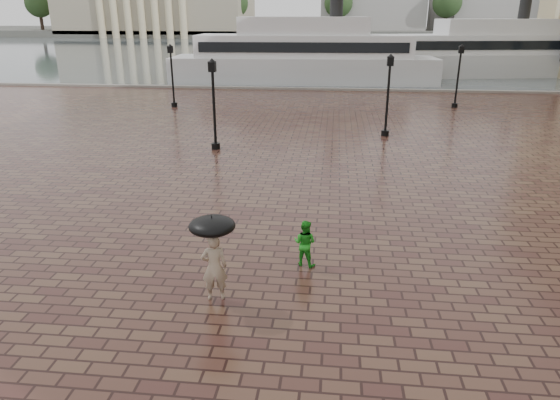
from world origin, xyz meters
name	(u,v)px	position (x,y,z in m)	size (l,w,h in m)	color
ground	(328,232)	(0.00, 0.00, 0.00)	(300.00, 300.00, 0.00)	#3A1F1A
harbour_water	(337,48)	(0.00, 92.00, 0.00)	(240.00, 240.00, 0.00)	#454F54
quay_edge	(335,90)	(0.00, 32.00, 0.00)	(80.00, 0.60, 0.30)	slate
far_shore	(337,32)	(0.00, 160.00, 1.00)	(300.00, 60.00, 2.00)	#4C4C47
distant_skyline	(502,3)	(48.14, 150.00, 9.45)	(102.50, 22.00, 33.00)	#999691
far_trees	(338,3)	(0.00, 138.00, 9.42)	(188.00, 8.00, 13.50)	#2D2119
street_lamps	(311,85)	(-1.50, 17.50, 2.33)	(21.44, 14.44, 4.40)	black
adult_pedestrian	(214,267)	(-2.67, -4.27, 0.86)	(0.63, 0.41, 1.72)	tan
child_pedestrian	(305,243)	(-0.61, -2.26, 0.66)	(0.64, 0.50, 1.32)	#1B941C
ferry_near	(303,56)	(-3.28, 37.33, 2.60)	(26.62, 7.50, 8.65)	silver
ferry_far	(492,53)	(17.28, 45.45, 2.49)	(25.99, 10.58, 8.30)	silver
umbrella	(212,226)	(-2.67, -4.27, 1.95)	(1.10, 1.10, 1.15)	black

